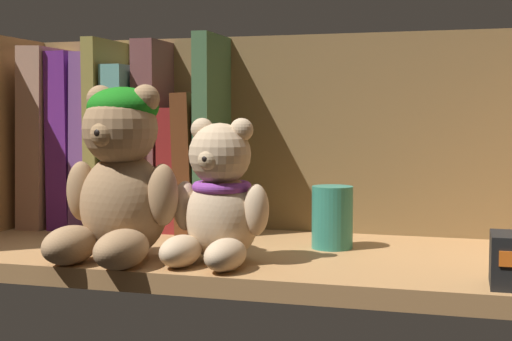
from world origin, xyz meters
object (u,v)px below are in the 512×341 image
book_8 (218,135)px  book_7 (200,162)px  pillar_candle (332,217)px  book_3 (116,135)px  book_2 (100,141)px  book_5 (157,136)px  teddy_bear_smaller (219,201)px  book_6 (180,169)px  teddy_bear_larger (119,177)px  book_1 (81,140)px  book_4 (134,148)px  book_0 (57,138)px

book_8 → book_7: bearing=180.0°
pillar_candle → book_3: bearing=164.9°
book_2 → book_5: bearing=0.0°
book_3 → teddy_bear_smaller: book_3 is taller
book_6 → teddy_bear_larger: (1.43, -20.17, 0.65)cm
book_1 → pillar_candle: (35.79, -8.26, -7.96)cm
book_4 → pillar_candle: (27.94, -8.26, -7.06)cm
book_6 → teddy_bear_smaller: bearing=-58.3°
book_4 → book_8: size_ratio=0.85×
book_0 → book_3: 8.81cm
teddy_bear_larger → book_0: bearing=133.8°
pillar_candle → book_7: bearing=156.1°
book_4 → book_6: bearing=0.0°
book_7 → book_8: size_ratio=0.71×
book_0 → book_2: (6.51, 0.00, -0.41)cm
book_0 → pillar_candle: size_ratio=3.39×
book_2 → pillar_candle: book_2 is taller
book_1 → book_2: (2.92, 0.00, -0.07)cm
book_5 → teddy_bear_larger: (4.62, -20.17, -3.63)cm
teddy_bear_larger → teddy_bear_smaller: 10.73cm
book_3 → book_6: 10.08cm
book_1 → book_7: (17.13, 0.00, -2.69)cm
book_7 → pillar_candle: book_7 is taller
book_0 → book_2: size_ratio=1.04×
book_6 → book_5: bearing=180.0°
book_2 → book_1: bearing=180.0°
book_2 → teddy_bear_smaller: (23.27, -19.21, -5.16)cm
book_3 → teddy_bear_smaller: (20.97, -19.21, -5.99)cm
book_2 → book_3: 2.44cm
book_1 → book_6: 14.76cm
book_8 → teddy_bear_smaller: size_ratio=1.70×
book_7 → book_6: bearing=180.0°
book_4 → book_8: book_8 is taller
book_1 → book_4: book_1 is taller
book_3 → teddy_bear_larger: book_3 is taller
book_6 → teddy_bear_larger: teddy_bear_larger is taller
book_8 → book_0: bearing=180.0°
pillar_candle → teddy_bear_smaller: bearing=-131.3°
book_6 → book_8: bearing=0.0°
book_3 → book_0: bearing=180.0°
teddy_bear_larger → teddy_bear_smaller: (10.43, 0.96, -2.30)cm
book_2 → book_8: bearing=0.0°
book_1 → teddy_bear_smaller: size_ratio=1.57×
book_0 → teddy_bear_smaller: bearing=-32.8°
book_0 → pillar_candle: (39.38, -8.26, -8.30)cm
book_6 → book_7: book_7 is taller
book_2 → book_4: bearing=0.0°
book_3 → book_7: (11.91, 0.00, -3.45)cm
book_1 → book_5: bearing=0.0°
book_8 → pillar_candle: (16.21, -8.26, -8.88)cm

